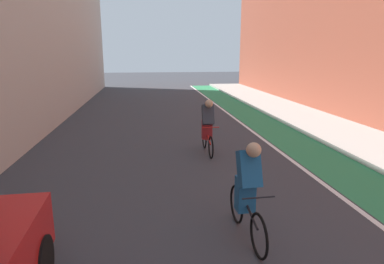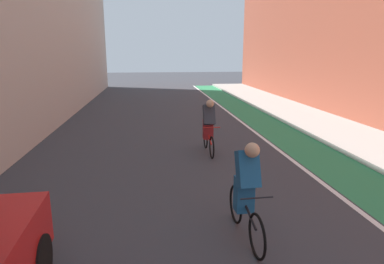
% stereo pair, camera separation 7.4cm
% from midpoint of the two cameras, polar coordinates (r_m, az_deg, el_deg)
% --- Properties ---
extents(ground_plane, '(85.95, 85.95, 0.00)m').
position_cam_midpoint_polar(ground_plane, '(8.71, 0.70, -5.86)').
color(ground_plane, '#38383D').
extents(bike_lane_paint, '(1.60, 39.07, 0.00)m').
position_cam_midpoint_polar(bike_lane_paint, '(11.55, 17.37, -1.63)').
color(bike_lane_paint, '#2D8451').
rests_on(bike_lane_paint, ground).
extents(lane_divider_stripe, '(0.12, 39.07, 0.00)m').
position_cam_midpoint_polar(lane_divider_stripe, '(11.22, 13.17, -1.81)').
color(lane_divider_stripe, white).
rests_on(lane_divider_stripe, ground).
extents(sidewalk_right, '(2.71, 39.07, 0.14)m').
position_cam_midpoint_polar(sidewalk_right, '(12.57, 26.39, -0.92)').
color(sidewalk_right, '#A8A59E').
rests_on(sidewalk_right, ground).
extents(cyclist_trailing, '(0.48, 1.71, 1.61)m').
position_cam_midpoint_polar(cyclist_trailing, '(5.29, 9.58, -9.25)').
color(cyclist_trailing, black).
rests_on(cyclist_trailing, ground).
extents(cyclist_far, '(0.48, 1.68, 1.59)m').
position_cam_midpoint_polar(cyclist_far, '(9.66, 3.06, 1.25)').
color(cyclist_far, black).
rests_on(cyclist_far, ground).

